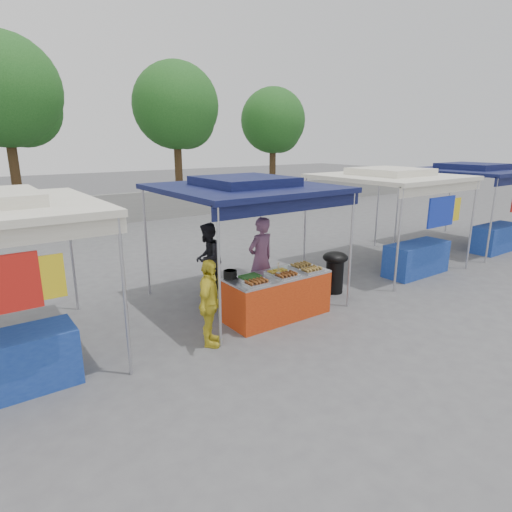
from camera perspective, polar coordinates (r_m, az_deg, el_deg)
ground_plane at (r=8.32m, az=2.43°, el=-7.88°), size 80.00×80.00×0.00m
back_wall at (r=17.86m, az=-19.95°, el=5.73°), size 40.00×0.25×1.20m
main_canopy at (r=8.49m, az=-1.47°, el=9.17°), size 3.20×3.20×2.57m
neighbor_stall_right at (r=11.47m, az=18.78°, el=6.08°), size 3.20×3.20×2.57m
neighbor_stall_far at (r=14.89m, az=27.94°, el=7.05°), size 3.20×3.20×2.57m
tree_1 at (r=19.27m, az=-30.15°, el=18.02°), size 4.13×4.13×7.09m
tree_2 at (r=21.15m, az=-10.33°, el=18.66°), size 3.93×3.93×6.75m
tree_3 at (r=24.72m, az=2.48°, el=17.24°), size 3.58×3.53×6.06m
vendor_table at (r=8.09m, az=2.90°, el=-5.33°), size 2.00×0.80×0.85m
food_tray_fl at (r=7.38m, az=0.09°, el=-3.58°), size 0.42×0.30×0.07m
food_tray_fm at (r=7.78m, az=4.11°, el=-2.63°), size 0.42×0.30×0.07m
food_tray_fr at (r=8.15m, az=7.35°, el=-1.88°), size 0.42×0.30×0.07m
food_tray_bl at (r=7.66m, az=-0.79°, el=-2.88°), size 0.42×0.30×0.07m
food_tray_bm at (r=8.01m, az=2.88°, el=-2.09°), size 0.42×0.30×0.07m
food_tray_br at (r=8.40m, az=6.03°, el=-1.32°), size 0.42×0.30×0.07m
cooking_pot at (r=7.73m, az=-3.47°, el=-2.45°), size 0.24×0.24×0.14m
skewer_cup at (r=7.75m, az=3.00°, el=-2.56°), size 0.08×0.08×0.10m
wok_burner at (r=9.51m, az=10.48°, el=-1.63°), size 0.55×0.55×0.93m
crate_left at (r=8.49m, az=-1.82°, el=-6.38°), size 0.47×0.33×0.28m
crate_right at (r=8.87m, az=0.55°, el=-5.29°), size 0.52×0.36×0.31m
crate_stacked at (r=8.77m, az=0.56°, el=-3.45°), size 0.49×0.34×0.29m
vendor_woman at (r=8.84m, az=0.64°, el=-0.42°), size 0.69×0.50×1.76m
helper_man at (r=9.30m, az=-6.44°, el=-0.36°), size 0.96×0.96×1.56m
customer_person at (r=6.95m, az=-6.24°, el=-6.31°), size 0.84×0.86×1.45m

